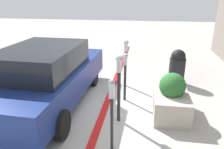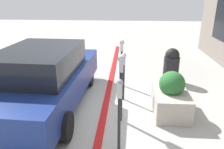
# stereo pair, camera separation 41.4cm
# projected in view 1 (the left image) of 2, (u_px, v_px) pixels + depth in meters

# --- Properties ---
(ground_plane) EXTENTS (40.00, 40.00, 0.00)m
(ground_plane) POSITION_uv_depth(u_px,v_px,m) (108.00, 108.00, 5.77)
(ground_plane) COLOR #ADAAA3
(curb_strip) EXTENTS (14.24, 0.16, 0.04)m
(curb_strip) POSITION_uv_depth(u_px,v_px,m) (105.00, 107.00, 5.78)
(curb_strip) COLOR red
(curb_strip) RESTS_ON ground_plane
(parking_meter_nearest) EXTENTS (0.14, 0.12, 1.48)m
(parking_meter_nearest) POSITION_uv_depth(u_px,v_px,m) (112.00, 104.00, 3.87)
(parking_meter_nearest) COLOR #232326
(parking_meter_nearest) RESTS_ON ground_plane
(parking_meter_second) EXTENTS (0.19, 0.17, 1.62)m
(parking_meter_second) POSITION_uv_depth(u_px,v_px,m) (119.00, 78.00, 4.84)
(parking_meter_second) COLOR #232326
(parking_meter_second) RESTS_ON ground_plane
(parking_meter_middle) EXTENTS (0.16, 0.14, 1.38)m
(parking_meter_middle) POSITION_uv_depth(u_px,v_px,m) (125.00, 70.00, 5.93)
(parking_meter_middle) COLOR #232326
(parking_meter_middle) RESTS_ON ground_plane
(parking_meter_fourth) EXTENTS (0.18, 0.15, 1.51)m
(parking_meter_fourth) POSITION_uv_depth(u_px,v_px,m) (126.00, 55.00, 6.84)
(parking_meter_fourth) COLOR #232326
(parking_meter_fourth) RESTS_ON ground_plane
(planter_box) EXTENTS (1.30, 0.83, 1.10)m
(planter_box) POSITION_uv_depth(u_px,v_px,m) (171.00, 99.00, 5.32)
(planter_box) COLOR #B2A899
(planter_box) RESTS_ON ground_plane
(parked_car_front) EXTENTS (4.68, 2.10, 1.62)m
(parked_car_front) POSITION_uv_depth(u_px,v_px,m) (46.00, 76.00, 5.73)
(parked_car_front) COLOR navy
(parked_car_front) RESTS_ON ground_plane
(trash_bin) EXTENTS (0.52, 0.52, 1.17)m
(trash_bin) POSITION_uv_depth(u_px,v_px,m) (177.00, 67.00, 7.18)
(trash_bin) COLOR black
(trash_bin) RESTS_ON ground_plane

